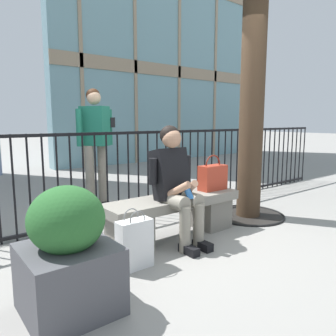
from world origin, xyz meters
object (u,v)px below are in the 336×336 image
object	(u,v)px
stone_bench	(174,213)
seated_person_with_phone	(176,181)
shopping_bag	(135,244)
handbag_on_bench	(213,177)
bystander_at_railing	(95,138)
planter	(68,255)

from	to	relation	value
stone_bench	seated_person_with_phone	bearing A→B (deg)	-121.87
stone_bench	shopping_bag	size ratio (longest dim) A/B	3.09
handbag_on_bench	bystander_at_railing	distance (m)	1.88
seated_person_with_phone	planter	distance (m)	1.44
stone_bench	handbag_on_bench	xyz separation A→B (m)	(0.58, -0.01, 0.33)
shopping_bag	planter	distance (m)	0.75
stone_bench	shopping_bag	bearing A→B (deg)	-153.16
stone_bench	planter	world-z (taller)	planter
seated_person_with_phone	handbag_on_bench	size ratio (longest dim) A/B	2.92
seated_person_with_phone	bystander_at_railing	distance (m)	1.87
seated_person_with_phone	handbag_on_bench	distance (m)	0.67
handbag_on_bench	shopping_bag	size ratio (longest dim) A/B	0.80
seated_person_with_phone	shopping_bag	distance (m)	0.82
seated_person_with_phone	shopping_bag	xyz separation A→B (m)	(-0.65, -0.24, -0.43)
planter	seated_person_with_phone	bearing A→B (deg)	21.01
stone_bench	seated_person_with_phone	world-z (taller)	seated_person_with_phone
bystander_at_railing	handbag_on_bench	bearing A→B (deg)	-69.05
planter	bystander_at_railing	bearing A→B (deg)	60.50
seated_person_with_phone	planter	bearing A→B (deg)	-158.99
shopping_bag	planter	world-z (taller)	planter
stone_bench	bystander_at_railing	distance (m)	1.86
stone_bench	bystander_at_railing	size ratio (longest dim) A/B	0.94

